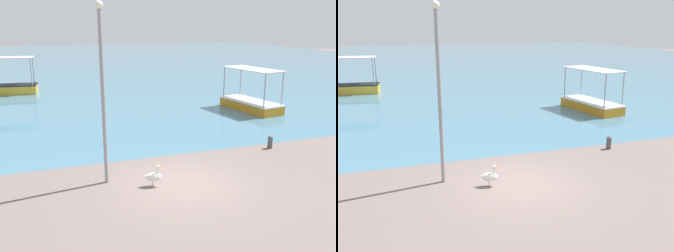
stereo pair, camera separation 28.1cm
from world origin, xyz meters
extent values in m
plane|color=#71615C|center=(0.00, 0.00, 0.00)|extent=(120.00, 120.00, 0.00)
cube|color=teal|center=(0.00, 48.00, 0.00)|extent=(110.00, 90.00, 0.00)
cube|color=gold|center=(-8.00, 21.62, 0.38)|extent=(6.55, 2.43, 0.76)
cube|color=black|center=(-8.00, 21.62, 0.72)|extent=(6.60, 2.48, 0.08)
cylinder|color=#99999E|center=(-4.98, 22.00, 1.85)|extent=(0.08, 0.08, 2.18)
cylinder|color=#99999E|center=(-5.15, 20.55, 1.85)|extent=(0.08, 0.08, 2.18)
cube|color=orange|center=(8.66, 9.74, 0.32)|extent=(2.45, 4.76, 0.63)
cube|color=silver|center=(8.66, 9.74, 0.59)|extent=(2.49, 4.80, 0.08)
cylinder|color=#99999E|center=(7.60, 11.60, 1.67)|extent=(0.08, 0.08, 2.08)
cylinder|color=#99999E|center=(9.04, 11.85, 1.67)|extent=(0.08, 0.08, 2.08)
cylinder|color=#99999E|center=(8.28, 7.63, 1.67)|extent=(0.08, 0.08, 2.08)
cylinder|color=#99999E|center=(9.72, 7.88, 1.67)|extent=(0.08, 0.08, 2.08)
cube|color=silver|center=(8.66, 9.74, 2.74)|extent=(2.51, 4.58, 0.05)
cylinder|color=#E0997A|center=(-1.12, 0.20, 0.11)|extent=(0.03, 0.03, 0.22)
cylinder|color=#E0997A|center=(-1.15, 0.10, 0.11)|extent=(0.03, 0.03, 0.22)
ellipsoid|color=white|center=(-1.11, 0.14, 0.36)|extent=(0.62, 0.42, 0.32)
ellipsoid|color=white|center=(-1.35, 0.21, 0.38)|extent=(0.19, 0.16, 0.10)
cylinder|color=white|center=(-0.96, 0.10, 0.58)|extent=(0.07, 0.07, 0.26)
sphere|color=white|center=(-0.96, 0.10, 0.74)|extent=(0.11, 0.11, 0.11)
cone|color=#E5933F|center=(-0.80, 0.05, 0.73)|extent=(0.30, 0.14, 0.06)
cylinder|color=gray|center=(-2.61, 1.04, 3.04)|extent=(0.14, 0.14, 6.08)
sphere|color=#EAEACC|center=(-2.61, 1.04, 6.19)|extent=(0.28, 0.28, 0.28)
cylinder|color=#47474C|center=(5.25, 2.40, 0.23)|extent=(0.23, 0.23, 0.46)
sphere|color=#4C4C51|center=(5.25, 2.40, 0.49)|extent=(0.24, 0.24, 0.24)
camera|label=1|loc=(-4.66, -11.64, 5.60)|focal=40.00mm
camera|label=2|loc=(-4.40, -11.73, 5.60)|focal=40.00mm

